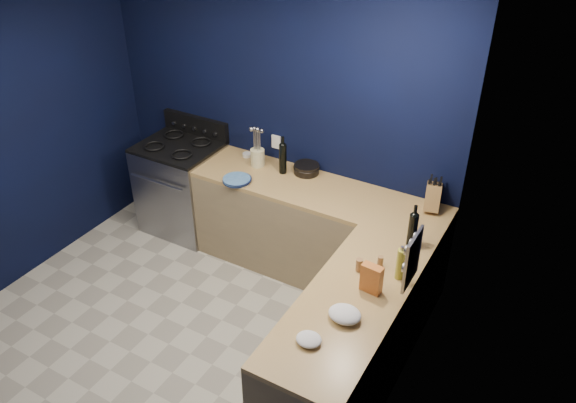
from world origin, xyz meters
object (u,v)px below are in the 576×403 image
Objects in this scene: plate_stack at (237,180)px; knife_block at (433,197)px; utensil_crock at (258,158)px; crouton_bag at (372,279)px; gas_range at (183,188)px.

knife_block reaches higher than plate_stack.
plate_stack is at bearing -90.87° from utensil_crock.
crouton_bag is (1.60, -0.76, 0.09)m from plate_stack.
knife_block is 1.20m from crouton_bag.
crouton_bag is at bearing -105.22° from knife_block.
utensil_crock reaches higher than plate_stack.
knife_block reaches higher than gas_range.
utensil_crock reaches higher than gas_range.
plate_stack is (0.84, -0.22, 0.46)m from gas_range.
crouton_bag is (1.60, -1.10, 0.02)m from utensil_crock.
plate_stack is at bearing 160.61° from crouton_bag.
utensil_crock is at bearing 89.13° from plate_stack.
utensil_crock is 1.94m from crouton_bag.
plate_stack is 1.13× the size of knife_block.
plate_stack is 0.35m from utensil_crock.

